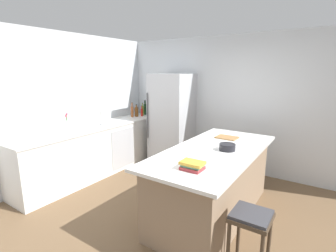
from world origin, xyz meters
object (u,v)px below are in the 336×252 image
at_px(paper_towel_roll, 103,117).
at_px(kitchen_island, 213,182).
at_px(refrigerator, 172,119).
at_px(cookbook_stack, 192,165).
at_px(wine_bottle, 145,109).
at_px(vinegar_bottle, 132,111).
at_px(olive_oil_bottle, 143,110).
at_px(flower_vase, 67,126).
at_px(mixing_bowl, 227,147).
at_px(hot_sauce_bottle, 142,112).
at_px(whiskey_bottle, 136,112).
at_px(sink_faucet, 84,119).
at_px(bar_stool, 251,224).
at_px(cutting_board, 227,137).

bearing_deg(paper_towel_roll, kitchen_island, -5.89).
xyz_separation_m(refrigerator, cookbook_stack, (1.65, -2.14, 0.03)).
relative_size(wine_bottle, vinegar_bottle, 1.02).
bearing_deg(olive_oil_bottle, vinegar_bottle, -101.30).
bearing_deg(kitchen_island, olive_oil_bottle, 149.10).
distance_m(flower_vase, paper_towel_roll, 0.73).
xyz_separation_m(kitchen_island, olive_oil_bottle, (-2.40, 1.44, 0.58)).
relative_size(paper_towel_roll, mixing_bowl, 1.49).
bearing_deg(hot_sauce_bottle, paper_towel_roll, -92.88).
distance_m(hot_sauce_bottle, mixing_bowl, 2.81).
bearing_deg(paper_towel_roll, whiskey_bottle, 91.16).
xyz_separation_m(hot_sauce_bottle, vinegar_bottle, (-0.10, -0.20, 0.04)).
bearing_deg(whiskey_bottle, paper_towel_roll, -88.84).
height_order(kitchen_island, whiskey_bottle, whiskey_bottle).
height_order(hot_sauce_bottle, whiskey_bottle, whiskey_bottle).
distance_m(kitchen_island, sink_faucet, 2.56).
bearing_deg(refrigerator, bar_stool, -43.39).
bearing_deg(bar_stool, wine_bottle, 143.41).
bearing_deg(mixing_bowl, hot_sauce_bottle, 152.83).
distance_m(paper_towel_roll, hot_sauce_bottle, 1.10).
bearing_deg(cutting_board, hot_sauce_bottle, 162.75).
bearing_deg(refrigerator, wine_bottle, 169.13).
height_order(flower_vase, mixing_bowl, flower_vase).
xyz_separation_m(refrigerator, sink_faucet, (-0.91, -1.49, 0.15)).
distance_m(refrigerator, mixing_bowl, 2.16).
height_order(vinegar_bottle, cookbook_stack, vinegar_bottle).
xyz_separation_m(wine_bottle, cutting_board, (2.33, -0.90, -0.14)).
distance_m(olive_oil_bottle, hot_sauce_bottle, 0.10).
xyz_separation_m(olive_oil_bottle, mixing_bowl, (2.55, -1.37, -0.08)).
relative_size(mixing_bowl, cutting_board, 0.65).
bearing_deg(olive_oil_bottle, paper_towel_roll, -90.47).
height_order(sink_faucet, wine_bottle, wine_bottle).
bearing_deg(sink_faucet, cutting_board, 17.51).
height_order(kitchen_island, hot_sauce_bottle, hot_sauce_bottle).
bearing_deg(mixing_bowl, sink_faucet, -176.08).
distance_m(flower_vase, vinegar_bottle, 1.63).
xyz_separation_m(kitchen_island, refrigerator, (-1.57, 1.38, 0.47)).
relative_size(sink_faucet, cutting_board, 0.93).
height_order(mixing_bowl, cutting_board, mixing_bowl).
xyz_separation_m(cookbook_stack, cutting_board, (-0.16, 1.41, -0.04)).
relative_size(bar_stool, flower_vase, 2.05).
xyz_separation_m(vinegar_bottle, cutting_board, (2.38, -0.50, -0.13)).
bearing_deg(whiskey_bottle, cookbook_stack, -38.76).
relative_size(wine_bottle, hot_sauce_bottle, 1.40).
xyz_separation_m(refrigerator, bar_stool, (2.29, -2.16, -0.41)).
distance_m(hot_sauce_bottle, cookbook_stack, 3.23).
xyz_separation_m(refrigerator, hot_sauce_bottle, (-0.79, -0.03, 0.09)).
bearing_deg(paper_towel_roll, refrigerator, 53.21).
relative_size(kitchen_island, wine_bottle, 6.84).
bearing_deg(whiskey_bottle, cutting_board, -14.58).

